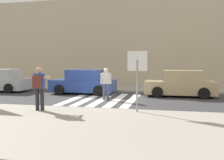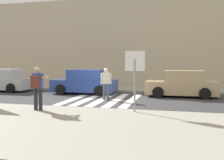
{
  "view_description": "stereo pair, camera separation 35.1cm",
  "coord_description": "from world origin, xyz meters",
  "px_view_note": "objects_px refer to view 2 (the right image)",
  "views": [
    {
      "loc": [
        3.61,
        -13.7,
        2.1
      ],
      "look_at": [
        0.6,
        -0.2,
        1.1
      ],
      "focal_mm": 42.0,
      "sensor_mm": 36.0,
      "label": 1
    },
    {
      "loc": [
        3.95,
        -13.62,
        2.1
      ],
      "look_at": [
        0.6,
        -0.2,
        1.1
      ],
      "focal_mm": 42.0,
      "sensor_mm": 36.0,
      "label": 2
    }
  ],
  "objects_px": {
    "stop_sign": "(135,68)",
    "parked_car_blue": "(85,82)",
    "parked_car_silver": "(3,81)",
    "parked_car_tan": "(182,84)",
    "photographer_with_backpack": "(37,85)",
    "pedestrian_crossing": "(106,82)"
  },
  "relations": [
    {
      "from": "stop_sign",
      "to": "parked_car_blue",
      "type": "xyz_separation_m",
      "value": [
        -4.19,
        5.96,
        -1.12
      ]
    },
    {
      "from": "parked_car_silver",
      "to": "parked_car_blue",
      "type": "distance_m",
      "value": 6.1
    },
    {
      "from": "parked_car_tan",
      "to": "photographer_with_backpack",
      "type": "bearing_deg",
      "value": -130.57
    },
    {
      "from": "stop_sign",
      "to": "parked_car_tan",
      "type": "xyz_separation_m",
      "value": [
        1.85,
        5.96,
        -1.12
      ]
    },
    {
      "from": "parked_car_silver",
      "to": "stop_sign",
      "type": "bearing_deg",
      "value": -30.07
    },
    {
      "from": "stop_sign",
      "to": "parked_car_blue",
      "type": "relative_size",
      "value": 0.57
    },
    {
      "from": "parked_car_silver",
      "to": "parked_car_tan",
      "type": "distance_m",
      "value": 12.15
    },
    {
      "from": "photographer_with_backpack",
      "to": "parked_car_blue",
      "type": "bearing_deg",
      "value": 93.43
    },
    {
      "from": "pedestrian_crossing",
      "to": "parked_car_silver",
      "type": "height_order",
      "value": "pedestrian_crossing"
    },
    {
      "from": "photographer_with_backpack",
      "to": "stop_sign",
      "type": "bearing_deg",
      "value": 9.53
    },
    {
      "from": "stop_sign",
      "to": "photographer_with_backpack",
      "type": "relative_size",
      "value": 1.36
    },
    {
      "from": "photographer_with_backpack",
      "to": "pedestrian_crossing",
      "type": "height_order",
      "value": "photographer_with_backpack"
    },
    {
      "from": "stop_sign",
      "to": "parked_car_silver",
      "type": "distance_m",
      "value": 11.95
    },
    {
      "from": "pedestrian_crossing",
      "to": "parked_car_tan",
      "type": "height_order",
      "value": "pedestrian_crossing"
    },
    {
      "from": "parked_car_silver",
      "to": "parked_car_tan",
      "type": "relative_size",
      "value": 1.0
    },
    {
      "from": "photographer_with_backpack",
      "to": "pedestrian_crossing",
      "type": "distance_m",
      "value": 4.54
    },
    {
      "from": "photographer_with_backpack",
      "to": "parked_car_silver",
      "type": "relative_size",
      "value": 0.42
    },
    {
      "from": "photographer_with_backpack",
      "to": "parked_car_tan",
      "type": "distance_m",
      "value": 8.7
    },
    {
      "from": "parked_car_silver",
      "to": "pedestrian_crossing",
      "type": "bearing_deg",
      "value": -16.26
    },
    {
      "from": "photographer_with_backpack",
      "to": "pedestrian_crossing",
      "type": "relative_size",
      "value": 1.0
    },
    {
      "from": "stop_sign",
      "to": "photographer_with_backpack",
      "type": "xyz_separation_m",
      "value": [
        -3.8,
        -0.64,
        -0.68
      ]
    },
    {
      "from": "stop_sign",
      "to": "pedestrian_crossing",
      "type": "height_order",
      "value": "stop_sign"
    }
  ]
}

